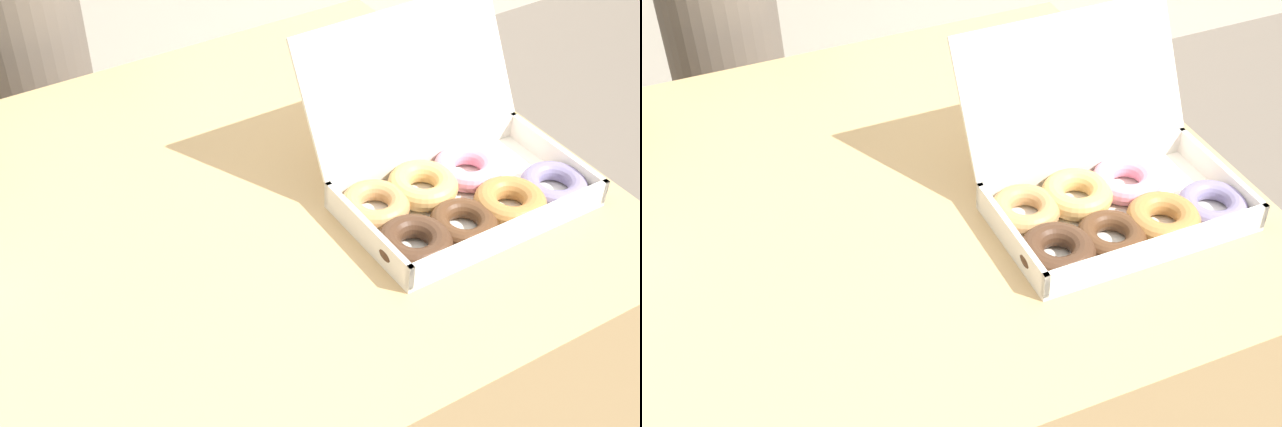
% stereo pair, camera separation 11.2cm
% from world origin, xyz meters
% --- Properties ---
extents(table, '(1.13, 0.88, 0.77)m').
position_xyz_m(table, '(0.00, 0.00, 0.39)').
color(table, tan).
rests_on(table, ground_plane).
extents(donut_box, '(0.38, 0.32, 0.22)m').
position_xyz_m(donut_box, '(0.33, -0.16, 0.81)').
color(donut_box, white).
rests_on(donut_box, table).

